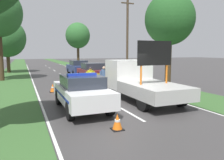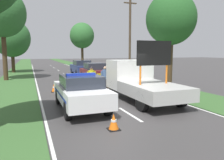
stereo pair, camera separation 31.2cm
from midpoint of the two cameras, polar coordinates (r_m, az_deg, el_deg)
ground_plane at (r=9.92m, az=2.00°, el=-7.68°), size 160.00×160.00×0.00m
lane_markings at (r=21.99m, az=-11.78°, el=0.43°), size 6.78×53.73×0.01m
grass_verge_left at (r=28.87m, az=-24.31°, el=1.55°), size 3.15×120.00×0.03m
grass_verge_right at (r=30.21m, az=-4.93°, el=2.39°), size 3.15×120.00×0.03m
police_car at (r=9.87m, az=-8.88°, el=-3.00°), size 1.84×4.54×1.65m
work_truck at (r=11.99m, az=6.16°, el=-0.03°), size 2.27×5.50×3.09m
road_barrier at (r=14.78m, az=-6.94°, el=0.86°), size 3.13×0.08×1.11m
police_officer at (r=13.87m, az=-6.28°, el=0.65°), size 0.59×0.37×1.63m
pedestrian_civilian at (r=14.31m, az=-2.73°, el=0.86°), size 0.59×0.38×1.65m
traffic_cone_near_police at (r=15.12m, az=-4.14°, el=-1.48°), size 0.39×0.39×0.54m
traffic_cone_centre_front at (r=15.65m, az=-9.23°, el=-1.36°), size 0.35×0.35×0.48m
traffic_cone_near_truck at (r=15.81m, az=-1.79°, el=-1.17°), size 0.35×0.35×0.50m
traffic_cone_behind_barrier at (r=7.35m, az=0.17°, el=-10.87°), size 0.39×0.39×0.54m
traffic_cone_lane_edge at (r=14.62m, az=-15.80°, el=-2.00°), size 0.40×0.40×0.56m
queued_car_wagon_maroon at (r=19.62m, az=-5.61°, el=2.18°), size 1.90×3.97×1.62m
queued_car_hatch_blue at (r=24.80m, az=-9.14°, el=3.23°), size 1.84×4.58×1.68m
roadside_tree_near_left at (r=30.28m, az=-26.03°, el=9.81°), size 4.48×4.48×6.66m
roadside_tree_mid_right at (r=35.97m, az=-9.17°, el=11.36°), size 3.88×3.88×7.26m
roadside_tree_far_left at (r=13.97m, az=14.18°, el=15.02°), size 2.97×2.97×6.10m
utility_pole at (r=19.88m, az=3.57°, el=11.14°), size 1.20×0.20×7.59m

